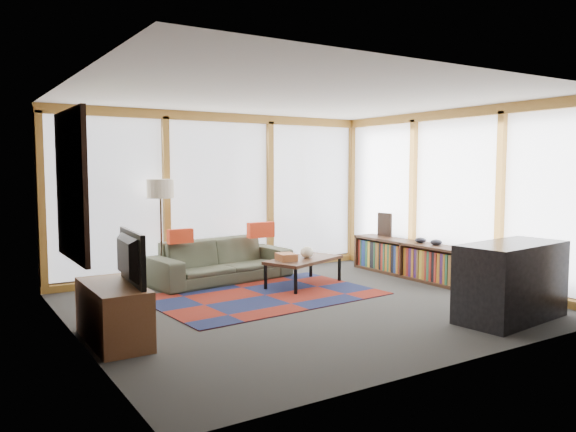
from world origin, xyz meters
TOP-DOWN VIEW (x-y plane):
  - ground at (0.00, 0.00)m, footprint 5.50×5.50m
  - room_envelope at (0.49, 0.56)m, footprint 5.52×5.02m
  - rug at (-0.19, 0.69)m, footprint 3.11×2.13m
  - sofa at (-0.27, 1.89)m, footprint 2.27×1.12m
  - pillow_left at (-0.92, 1.88)m, footprint 0.38×0.13m
  - pillow_right at (0.40, 1.84)m, footprint 0.44×0.15m
  - floor_lamp at (-1.13, 2.08)m, footprint 0.39×0.39m
  - coffee_table at (0.63, 0.97)m, footprint 1.35×1.00m
  - book_stack at (0.32, 0.95)m, footprint 0.28×0.33m
  - vase at (0.68, 0.96)m, footprint 0.24×0.24m
  - bookshelf at (2.43, 0.64)m, footprint 0.41×2.26m
  - bowl_a at (2.46, 0.11)m, footprint 0.21×0.21m
  - bowl_b at (2.44, 0.41)m, footprint 0.19×0.19m
  - shelf_picture at (2.56, 1.37)m, footprint 0.06×0.30m
  - tv_console at (-2.46, -0.23)m, footprint 0.48×1.16m
  - television at (-2.36, -0.28)m, footprint 0.19×0.93m
  - bar_counter at (1.61, -1.83)m, footprint 1.46×0.81m

SIDE VIEW (x-z plane):
  - ground at x=0.00m, z-range 0.00..0.00m
  - rug at x=-0.19m, z-range 0.00..0.01m
  - coffee_table at x=0.63m, z-range 0.00..0.41m
  - bookshelf at x=2.43m, z-range 0.00..0.56m
  - tv_console at x=-2.46m, z-range 0.00..0.58m
  - sofa at x=-0.27m, z-range 0.00..0.64m
  - bar_counter at x=1.61m, z-range 0.00..0.88m
  - book_stack at x=0.32m, z-range 0.41..0.51m
  - vase at x=0.68m, z-range 0.41..0.58m
  - bowl_b at x=2.44m, z-range 0.56..0.65m
  - bowl_a at x=2.46m, z-range 0.56..0.65m
  - pillow_left at x=-0.92m, z-range 0.64..0.84m
  - pillow_right at x=0.40m, z-range 0.64..0.87m
  - shelf_picture at x=2.56m, z-range 0.56..0.96m
  - floor_lamp at x=-1.13m, z-range 0.00..1.57m
  - television at x=-2.36m, z-range 0.58..1.11m
  - room_envelope at x=0.49m, z-range 0.23..2.85m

